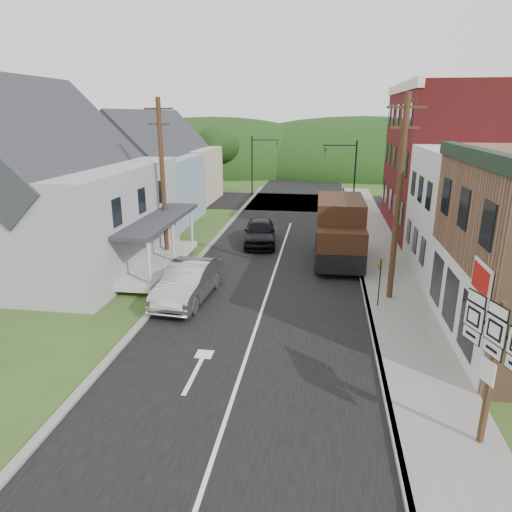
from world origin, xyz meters
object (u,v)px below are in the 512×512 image
at_px(delivery_van, 340,231).
at_px(route_sign_cluster, 493,354).
at_px(silver_sedan, 188,282).
at_px(warning_sign, 380,274).
at_px(dark_sedan, 260,232).

xyz_separation_m(delivery_van, route_sign_cluster, (3.18, -15.05, 0.85)).
relative_size(silver_sedan, warning_sign, 2.27).
bearing_deg(route_sign_cluster, silver_sedan, 120.72).
distance_m(delivery_van, warning_sign, 6.74).
bearing_deg(delivery_van, dark_sedan, 149.66).
distance_m(dark_sedan, delivery_van, 5.80).
bearing_deg(route_sign_cluster, warning_sign, 81.11).
bearing_deg(warning_sign, route_sign_cluster, -57.11).
distance_m(dark_sedan, warning_sign, 11.45).
xyz_separation_m(silver_sedan, dark_sedan, (1.92, 9.62, -0.02)).
bearing_deg(silver_sedan, delivery_van, 48.72).
distance_m(silver_sedan, warning_sign, 8.45).
xyz_separation_m(silver_sedan, warning_sign, (8.41, 0.22, 0.75)).
height_order(silver_sedan, route_sign_cluster, route_sign_cluster).
bearing_deg(dark_sedan, warning_sign, -62.44).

